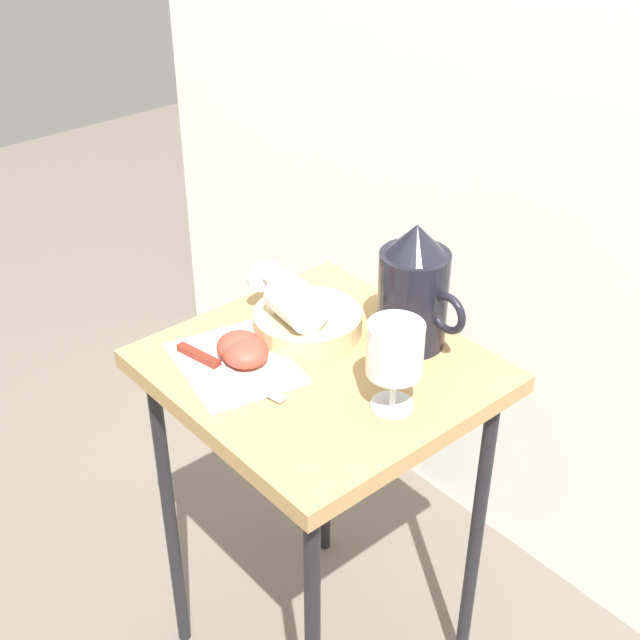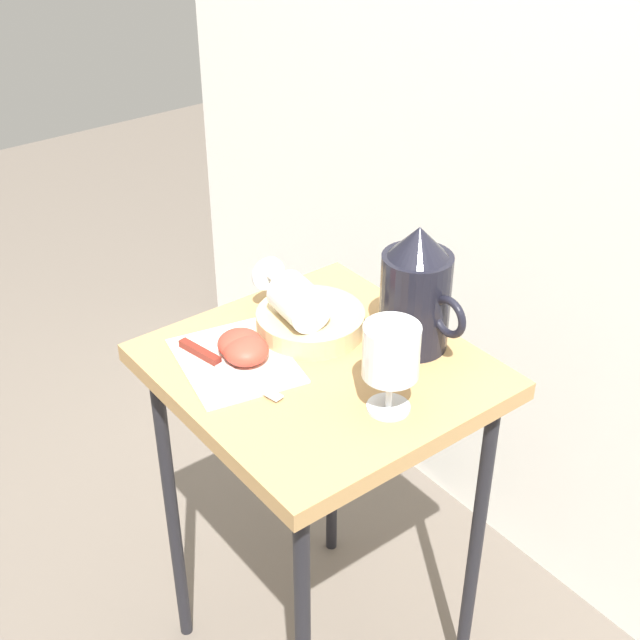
% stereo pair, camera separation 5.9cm
% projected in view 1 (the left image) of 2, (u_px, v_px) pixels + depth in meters
% --- Properties ---
extents(curtain_drape, '(2.40, 0.03, 1.85)m').
position_uv_depth(curtain_drape, '(549.00, 142.00, 1.53)').
color(curtain_drape, white).
rests_on(curtain_drape, ground_plane).
extents(table, '(0.48, 0.45, 0.69)m').
position_uv_depth(table, '(320.00, 404.00, 1.41)').
color(table, '#AD8451').
rests_on(table, ground_plane).
extents(linen_napkin, '(0.23, 0.20, 0.00)m').
position_uv_depth(linen_napkin, '(235.00, 363.00, 1.36)').
color(linen_napkin, silver).
rests_on(linen_napkin, table).
extents(basket_tray, '(0.18, 0.18, 0.03)m').
position_uv_depth(basket_tray, '(308.00, 322.00, 1.43)').
color(basket_tray, tan).
rests_on(basket_tray, table).
extents(pitcher, '(0.16, 0.11, 0.21)m').
position_uv_depth(pitcher, '(413.00, 297.00, 1.37)').
color(pitcher, black).
rests_on(pitcher, table).
extents(wine_glass_upright, '(0.08, 0.08, 0.14)m').
position_uv_depth(wine_glass_upright, '(395.00, 354.00, 1.22)').
color(wine_glass_upright, silver).
rests_on(wine_glass_upright, table).
extents(wine_glass_tipped_near, '(0.16, 0.08, 0.07)m').
position_uv_depth(wine_glass_tipped_near, '(295.00, 301.00, 1.39)').
color(wine_glass_tipped_near, silver).
rests_on(wine_glass_tipped_near, basket_tray).
extents(apple_half_left, '(0.07, 0.07, 0.04)m').
position_uv_depth(apple_half_left, '(246.00, 353.00, 1.35)').
color(apple_half_left, '#CC3D2D').
rests_on(apple_half_left, linen_napkin).
extents(apple_half_right, '(0.07, 0.07, 0.04)m').
position_uv_depth(apple_half_right, '(239.00, 346.00, 1.36)').
color(apple_half_right, '#CC3D2D').
rests_on(apple_half_right, linen_napkin).
extents(knife, '(0.22, 0.06, 0.01)m').
position_uv_depth(knife, '(214.00, 364.00, 1.35)').
color(knife, silver).
rests_on(knife, linen_napkin).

